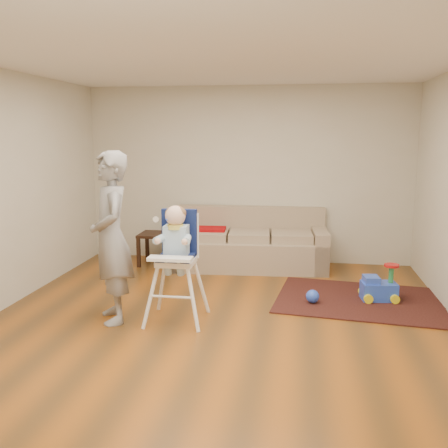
# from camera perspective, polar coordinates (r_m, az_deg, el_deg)

# --- Properties ---
(ground) EXTENTS (5.50, 5.50, 0.00)m
(ground) POSITION_cam_1_polar(r_m,az_deg,el_deg) (5.39, -0.67, -11.29)
(ground) COLOR #533515
(ground) RESTS_ON ground
(room_envelope) EXTENTS (5.04, 5.52, 2.72)m
(room_envelope) POSITION_cam_1_polar(r_m,az_deg,el_deg) (5.53, 0.20, 9.19)
(room_envelope) COLOR beige
(room_envelope) RESTS_ON ground
(sofa) EXTENTS (2.33, 1.08, 0.88)m
(sofa) POSITION_cam_1_polar(r_m,az_deg,el_deg) (7.44, 2.92, -1.68)
(sofa) COLOR #9D8A6D
(sofa) RESTS_ON ground
(side_table) EXTENTS (0.48, 0.48, 0.48)m
(side_table) POSITION_cam_1_polar(r_m,az_deg,el_deg) (7.72, -7.74, -2.82)
(side_table) COLOR black
(side_table) RESTS_ON ground
(area_rug) EXTENTS (2.08, 1.66, 0.02)m
(area_rug) POSITION_cam_1_polar(r_m,az_deg,el_deg) (6.29, 15.15, -8.37)
(area_rug) COLOR black
(area_rug) RESTS_ON ground
(ride_on_toy) EXTENTS (0.44, 0.34, 0.44)m
(ride_on_toy) POSITION_cam_1_polar(r_m,az_deg,el_deg) (6.27, 17.32, -6.32)
(ride_on_toy) COLOR blue
(ride_on_toy) RESTS_ON area_rug
(toy_ball) EXTENTS (0.16, 0.16, 0.16)m
(toy_ball) POSITION_cam_1_polar(r_m,az_deg,el_deg) (6.02, 10.08, -8.14)
(toy_ball) COLOR blue
(toy_ball) RESTS_ON area_rug
(high_chair) EXTENTS (0.59, 0.59, 1.26)m
(high_chair) POSITION_cam_1_polar(r_m,az_deg,el_deg) (5.31, -5.47, -4.77)
(high_chair) COLOR white
(high_chair) RESTS_ON ground
(adult) EXTENTS (0.70, 0.79, 1.81)m
(adult) POSITION_cam_1_polar(r_m,az_deg,el_deg) (5.36, -12.76, -1.54)
(adult) COLOR gray
(adult) RESTS_ON ground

